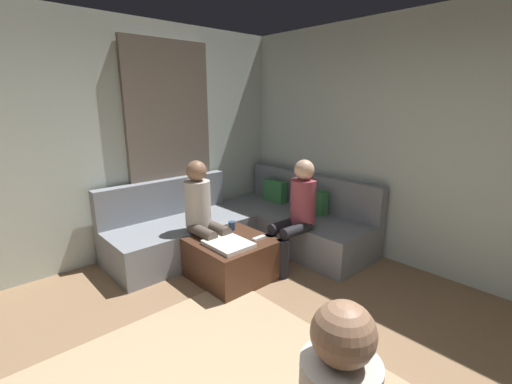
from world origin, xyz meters
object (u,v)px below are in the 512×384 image
Objects in this scene: coffee_mug at (232,226)px; ottoman at (232,258)px; person_on_couch_back at (297,210)px; person_on_couch_side at (203,212)px; sectional_couch at (247,225)px; game_remote at (259,238)px.

ottoman is at bearing -39.29° from coffee_mug.
person_on_couch_back and person_on_couch_side have the same top height.
ottoman is at bearing 67.98° from person_on_couch_back.
sectional_couch is at bearing 4.04° from person_on_couch_back.
coffee_mug reaches higher than game_remote.
sectional_couch is 17.00× the size of game_remote.
ottoman is 0.63× the size of person_on_couch_back.
person_on_couch_back reaches higher than ottoman.
coffee_mug is at bearing 140.71° from ottoman.
game_remote is at bearing -31.26° from sectional_couch.
coffee_mug is 0.40m from game_remote.
sectional_couch reaches higher than game_remote.
person_on_couch_side is at bearing -148.75° from game_remote.
person_on_couch_side is (-0.53, -0.32, 0.23)m from game_remote.
coffee_mug is at bearing -174.29° from game_remote.
game_remote is 0.53m from person_on_couch_back.
sectional_couch is at bearing -168.66° from person_on_couch_side.
sectional_couch is 2.12× the size of person_on_couch_back.
ottoman is at bearing -51.67° from sectional_couch.
game_remote is at bearing 121.25° from person_on_couch_side.
sectional_couch is 0.87m from person_on_couch_back.
game_remote is 0.66m from person_on_couch_side.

